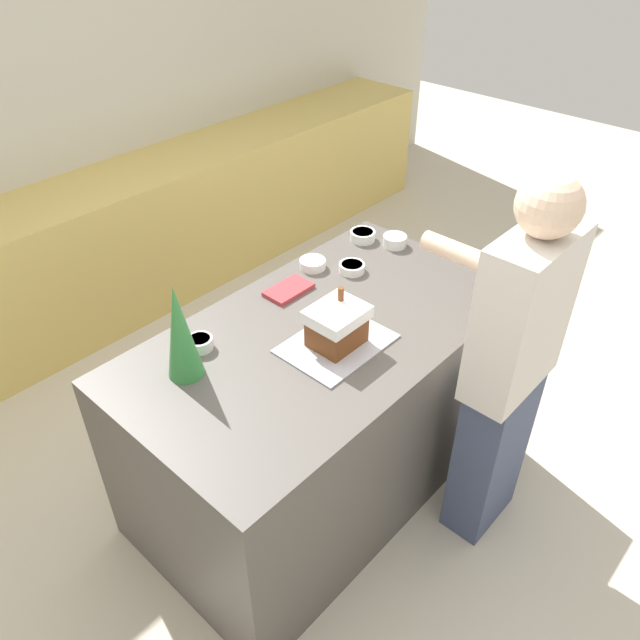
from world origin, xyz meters
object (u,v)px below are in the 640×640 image
object	(u,v)px
baking_tray	(336,344)
candy_bowl_beside_tree	(200,343)
gingerbread_house	(337,325)
candy_bowl_center_rear	(363,235)
candy_bowl_far_right	(352,267)
candy_bowl_near_tray_right	(313,263)
cookbook	(289,290)
candy_bowl_far_left	(395,240)
person	(508,371)
decorative_tree	(180,332)

from	to	relation	value
baking_tray	candy_bowl_beside_tree	bearing A→B (deg)	134.92
gingerbread_house	candy_bowl_beside_tree	size ratio (longest dim) A/B	2.19
baking_tray	candy_bowl_center_rear	size ratio (longest dim) A/B	3.34
candy_bowl_beside_tree	candy_bowl_far_right	bearing A→B (deg)	-4.96
candy_bowl_center_rear	candy_bowl_near_tray_right	bearing A→B (deg)	179.54
cookbook	candy_bowl_beside_tree	bearing A→B (deg)	-177.25
baking_tray	candy_bowl_near_tray_right	distance (m)	0.59
candy_bowl_far_right	cookbook	world-z (taller)	candy_bowl_far_right
candy_bowl_far_left	candy_bowl_beside_tree	size ratio (longest dim) A/B	1.16
candy_bowl_center_rear	person	size ratio (longest dim) A/B	0.08
candy_bowl_near_tray_right	cookbook	size ratio (longest dim) A/B	0.58
candy_bowl_far_right	candy_bowl_beside_tree	bearing A→B (deg)	175.04
baking_tray	person	size ratio (longest dim) A/B	0.25
person	candy_bowl_far_right	bearing A→B (deg)	84.05
candy_bowl_near_tray_right	candy_bowl_far_left	bearing A→B (deg)	-20.05
gingerbread_house	candy_bowl_beside_tree	world-z (taller)	gingerbread_house
gingerbread_house	candy_bowl_near_tray_right	bearing A→B (deg)	52.38
baking_tray	candy_bowl_center_rear	bearing A→B (deg)	32.46
candy_bowl_center_rear	candy_bowl_near_tray_right	xyz separation A→B (m)	(-0.37, 0.00, -0.00)
decorative_tree	person	size ratio (longest dim) A/B	0.23
candy_bowl_far_left	candy_bowl_center_rear	world-z (taller)	candy_bowl_far_left
baking_tray	candy_bowl_far_left	size ratio (longest dim) A/B	3.61
baking_tray	candy_bowl_far_left	world-z (taller)	candy_bowl_far_left
gingerbread_house	candy_bowl_far_right	xyz separation A→B (m)	(0.46, 0.31, -0.07)
baking_tray	candy_bowl_far_left	distance (m)	0.85
cookbook	candy_bowl_center_rear	bearing A→B (deg)	5.38
person	cookbook	bearing A→B (deg)	103.31
gingerbread_house	candy_bowl_near_tray_right	world-z (taller)	gingerbread_house
decorative_tree	candy_bowl_beside_tree	bearing A→B (deg)	31.33
baking_tray	candy_bowl_center_rear	xyz separation A→B (m)	(0.73, 0.46, 0.02)
candy_bowl_center_rear	person	xyz separation A→B (m)	(-0.36, -1.03, -0.07)
baking_tray	candy_bowl_far_right	xyz separation A→B (m)	(0.46, 0.31, 0.02)
gingerbread_house	candy_bowl_beside_tree	xyz separation A→B (m)	(-0.38, 0.38, -0.07)
candy_bowl_near_tray_right	person	distance (m)	1.04
decorative_tree	cookbook	size ratio (longest dim) A/B	1.83
decorative_tree	candy_bowl_far_right	distance (m)	0.99
candy_bowl_far_right	candy_bowl_center_rear	distance (m)	0.31
candy_bowl_beside_tree	cookbook	bearing A→B (deg)	2.75
candy_bowl_beside_tree	candy_bowl_far_right	distance (m)	0.85
candy_bowl_far_left	decorative_tree	bearing A→B (deg)	-179.79
gingerbread_house	candy_bowl_center_rear	distance (m)	0.86
candy_bowl_far_left	person	size ratio (longest dim) A/B	0.07
candy_bowl_far_right	candy_bowl_near_tray_right	world-z (taller)	candy_bowl_near_tray_right
gingerbread_house	candy_bowl_far_right	world-z (taller)	gingerbread_house
candy_bowl_near_tray_right	person	size ratio (longest dim) A/B	0.07
candy_bowl_near_tray_right	cookbook	xyz separation A→B (m)	(-0.22, -0.06, -0.01)
candy_bowl_beside_tree	candy_bowl_near_tray_right	bearing A→B (deg)	6.43
candy_bowl_beside_tree	candy_bowl_near_tray_right	xyz separation A→B (m)	(0.74, 0.08, -0.00)
decorative_tree	candy_bowl_far_left	world-z (taller)	decorative_tree
baking_tray	candy_bowl_near_tray_right	world-z (taller)	candy_bowl_near_tray_right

